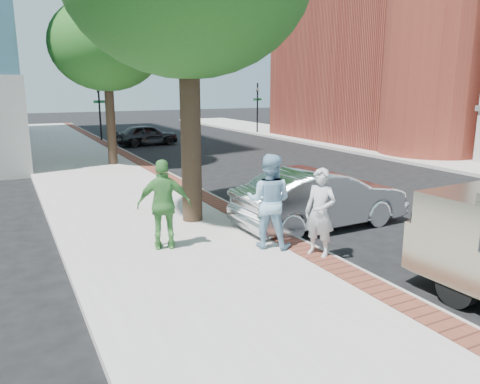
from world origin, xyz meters
TOP-DOWN VIEW (x-y plane):
  - ground at (0.00, 0.00)m, footprint 120.00×120.00m
  - sidewalk at (-1.50, 8.00)m, footprint 5.00×60.00m
  - brick_strip at (0.70, 8.00)m, footprint 0.60×60.00m
  - curb at (1.05, 8.00)m, footprint 0.10×60.00m
  - sidewalk_far at (14.50, 8.00)m, footprint 5.00×60.00m
  - church at (20.98, 13.13)m, footprint 19.00×16.00m
  - signal_near at (0.90, 22.00)m, footprint 0.70×0.15m
  - signal_far at (12.50, 22.00)m, footprint 0.70×0.15m
  - tree_far at (-0.50, 12.00)m, footprint 4.80×4.80m
  - parking_meter at (0.68, 0.03)m, footprint 0.12×0.32m
  - person_gray at (0.78, -1.76)m, footprint 0.69×0.79m
  - person_officer at (0.12, -0.82)m, footprint 1.26×1.24m
  - person_green at (-1.93, 0.10)m, footprint 1.23×0.79m
  - sedan_silver at (2.31, 0.26)m, footprint 4.70×1.75m
  - bg_car at (3.08, 19.05)m, footprint 3.91×1.86m

SIDE VIEW (x-z plane):
  - ground at x=0.00m, z-range 0.00..0.00m
  - sidewalk at x=-1.50m, z-range 0.00..0.15m
  - curb at x=1.05m, z-range 0.00..0.15m
  - sidewalk_far at x=14.50m, z-range 0.00..0.15m
  - brick_strip at x=0.70m, z-range 0.15..0.16m
  - bg_car at x=3.08m, z-range 0.00..1.29m
  - sedan_silver at x=2.31m, z-range 0.00..1.53m
  - person_gray at x=0.78m, z-range 0.15..1.98m
  - person_green at x=-1.93m, z-range 0.15..2.10m
  - person_officer at x=0.12m, z-range 0.15..2.20m
  - parking_meter at x=0.68m, z-range 0.47..1.94m
  - signal_near at x=0.90m, z-range 0.35..4.15m
  - signal_far at x=12.50m, z-range 0.35..4.15m
  - tree_far at x=-0.50m, z-range 1.73..8.87m
  - church at x=20.98m, z-range -2.94..17.46m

